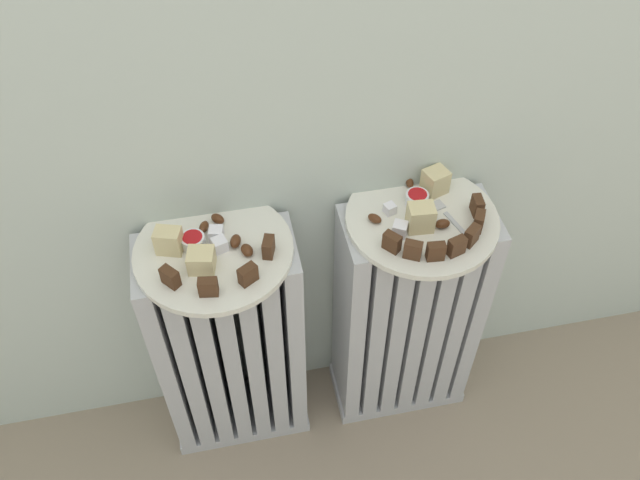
# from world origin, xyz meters

# --- Properties ---
(radiator_left) EXTENTS (0.30, 0.15, 0.59)m
(radiator_left) POSITION_xyz_m (-0.19, 0.28, 0.29)
(radiator_left) COLOR #B2B2B7
(radiator_left) RESTS_ON ground_plane
(radiator_right) EXTENTS (0.30, 0.15, 0.59)m
(radiator_right) POSITION_xyz_m (0.19, 0.28, 0.29)
(radiator_right) COLOR #B2B2B7
(radiator_right) RESTS_ON ground_plane
(plate_left) EXTENTS (0.28, 0.28, 0.01)m
(plate_left) POSITION_xyz_m (-0.19, 0.28, 0.59)
(plate_left) COLOR silver
(plate_left) RESTS_ON radiator_left
(plate_right) EXTENTS (0.28, 0.28, 0.01)m
(plate_right) POSITION_xyz_m (0.19, 0.28, 0.59)
(plate_right) COLOR silver
(plate_right) RESTS_ON radiator_right
(dark_cake_slice_left_0) EXTENTS (0.03, 0.04, 0.03)m
(dark_cake_slice_left_0) POSITION_xyz_m (-0.26, 0.22, 0.62)
(dark_cake_slice_left_0) COLOR #472B19
(dark_cake_slice_left_0) RESTS_ON plate_left
(dark_cake_slice_left_1) EXTENTS (0.03, 0.02, 0.03)m
(dark_cake_slice_left_1) POSITION_xyz_m (-0.20, 0.18, 0.62)
(dark_cake_slice_left_1) COLOR #472B19
(dark_cake_slice_left_1) RESTS_ON plate_left
(dark_cake_slice_left_2) EXTENTS (0.04, 0.03, 0.03)m
(dark_cake_slice_left_2) POSITION_xyz_m (-0.14, 0.20, 0.62)
(dark_cake_slice_left_2) COLOR #472B19
(dark_cake_slice_left_2) RESTS_ON plate_left
(dark_cake_slice_left_3) EXTENTS (0.03, 0.04, 0.03)m
(dark_cake_slice_left_3) POSITION_xyz_m (-0.10, 0.25, 0.62)
(dark_cake_slice_left_3) COLOR #472B19
(dark_cake_slice_left_3) RESTS_ON plate_left
(marble_cake_slice_left_0) EXTENTS (0.05, 0.04, 0.05)m
(marble_cake_slice_left_0) POSITION_xyz_m (-0.26, 0.29, 0.62)
(marble_cake_slice_left_0) COLOR beige
(marble_cake_slice_left_0) RESTS_ON plate_left
(marble_cake_slice_left_1) EXTENTS (0.05, 0.05, 0.04)m
(marble_cake_slice_left_1) POSITION_xyz_m (-0.21, 0.24, 0.62)
(marble_cake_slice_left_1) COLOR beige
(marble_cake_slice_left_1) RESTS_ON plate_left
(turkish_delight_left_0) EXTENTS (0.03, 0.03, 0.02)m
(turkish_delight_left_0) POSITION_xyz_m (-0.18, 0.28, 0.61)
(turkish_delight_left_0) COLOR white
(turkish_delight_left_0) RESTS_ON plate_left
(turkish_delight_left_1) EXTENTS (0.03, 0.03, 0.02)m
(turkish_delight_left_1) POSITION_xyz_m (-0.18, 0.30, 0.61)
(turkish_delight_left_1) COLOR white
(turkish_delight_left_1) RESTS_ON plate_left
(medjool_date_left_0) EXTENTS (0.03, 0.03, 0.02)m
(medjool_date_left_0) POSITION_xyz_m (-0.20, 0.33, 0.61)
(medjool_date_left_0) COLOR #4C2814
(medjool_date_left_0) RESTS_ON plate_left
(medjool_date_left_1) EXTENTS (0.03, 0.03, 0.02)m
(medjool_date_left_1) POSITION_xyz_m (-0.15, 0.28, 0.61)
(medjool_date_left_1) COLOR #4C2814
(medjool_date_left_1) RESTS_ON plate_left
(medjool_date_left_2) EXTENTS (0.03, 0.03, 0.02)m
(medjool_date_left_2) POSITION_xyz_m (-0.17, 0.34, 0.61)
(medjool_date_left_2) COLOR #4C2814
(medjool_date_left_2) RESTS_ON plate_left
(medjool_date_left_3) EXTENTS (0.03, 0.03, 0.02)m
(medjool_date_left_3) POSITION_xyz_m (-0.13, 0.26, 0.61)
(medjool_date_left_3) COLOR #4C2814
(medjool_date_left_3) RESTS_ON plate_left
(jam_bowl_left) EXTENTS (0.04, 0.04, 0.02)m
(jam_bowl_left) POSITION_xyz_m (-0.22, 0.29, 0.61)
(jam_bowl_left) COLOR white
(jam_bowl_left) RESTS_ON plate_left
(dark_cake_slice_right_0) EXTENTS (0.03, 0.03, 0.04)m
(dark_cake_slice_right_0) POSITION_xyz_m (0.11, 0.22, 0.62)
(dark_cake_slice_right_0) COLOR #472B19
(dark_cake_slice_right_0) RESTS_ON plate_right
(dark_cake_slice_right_1) EXTENTS (0.03, 0.03, 0.04)m
(dark_cake_slice_right_1) POSITION_xyz_m (0.14, 0.19, 0.62)
(dark_cake_slice_right_1) COLOR #472B19
(dark_cake_slice_right_1) RESTS_ON plate_right
(dark_cake_slice_right_2) EXTENTS (0.03, 0.02, 0.04)m
(dark_cake_slice_right_2) POSITION_xyz_m (0.18, 0.18, 0.62)
(dark_cake_slice_right_2) COLOR #472B19
(dark_cake_slice_right_2) RESTS_ON plate_right
(dark_cake_slice_right_3) EXTENTS (0.03, 0.02, 0.04)m
(dark_cake_slice_right_3) POSITION_xyz_m (0.22, 0.19, 0.62)
(dark_cake_slice_right_3) COLOR #472B19
(dark_cake_slice_right_3) RESTS_ON plate_right
(dark_cake_slice_right_4) EXTENTS (0.03, 0.03, 0.04)m
(dark_cake_slice_right_4) POSITION_xyz_m (0.25, 0.20, 0.62)
(dark_cake_slice_right_4) COLOR #472B19
(dark_cake_slice_right_4) RESTS_ON plate_right
(dark_cake_slice_right_5) EXTENTS (0.03, 0.03, 0.04)m
(dark_cake_slice_right_5) POSITION_xyz_m (0.28, 0.23, 0.62)
(dark_cake_slice_right_5) COLOR #472B19
(dark_cake_slice_right_5) RESTS_ON plate_right
(dark_cake_slice_right_6) EXTENTS (0.02, 0.03, 0.04)m
(dark_cake_slice_right_6) POSITION_xyz_m (0.29, 0.27, 0.62)
(dark_cake_slice_right_6) COLOR #472B19
(dark_cake_slice_right_6) RESTS_ON plate_right
(marble_cake_slice_right_0) EXTENTS (0.05, 0.04, 0.05)m
(marble_cake_slice_right_0) POSITION_xyz_m (0.18, 0.26, 0.63)
(marble_cake_slice_right_0) COLOR beige
(marble_cake_slice_right_0) RESTS_ON plate_right
(marble_cake_slice_right_1) EXTENTS (0.05, 0.05, 0.05)m
(marble_cake_slice_right_1) POSITION_xyz_m (0.23, 0.34, 0.62)
(marble_cake_slice_right_1) COLOR beige
(marble_cake_slice_right_1) RESTS_ON plate_right
(turkish_delight_right_0) EXTENTS (0.03, 0.03, 0.02)m
(turkish_delight_right_0) POSITION_xyz_m (0.20, 0.28, 0.61)
(turkish_delight_right_0) COLOR white
(turkish_delight_right_0) RESTS_ON plate_right
(turkish_delight_right_1) EXTENTS (0.03, 0.03, 0.02)m
(turkish_delight_right_1) POSITION_xyz_m (0.14, 0.25, 0.61)
(turkish_delight_right_1) COLOR white
(turkish_delight_right_1) RESTS_ON plate_right
(turkish_delight_right_2) EXTENTS (0.02, 0.02, 0.02)m
(turkish_delight_right_2) POSITION_xyz_m (0.13, 0.30, 0.61)
(turkish_delight_right_2) COLOR white
(turkish_delight_right_2) RESTS_ON plate_right
(medjool_date_right_0) EXTENTS (0.03, 0.02, 0.02)m
(medjool_date_right_0) POSITION_xyz_m (0.22, 0.25, 0.61)
(medjool_date_right_0) COLOR #4C2814
(medjool_date_right_0) RESTS_ON plate_right
(medjool_date_right_1) EXTENTS (0.02, 0.03, 0.02)m
(medjool_date_right_1) POSITION_xyz_m (0.19, 0.36, 0.61)
(medjool_date_right_1) COLOR #4C2814
(medjool_date_right_1) RESTS_ON plate_right
(medjool_date_right_2) EXTENTS (0.03, 0.03, 0.02)m
(medjool_date_right_2) POSITION_xyz_m (0.10, 0.29, 0.61)
(medjool_date_right_2) COLOR #4C2814
(medjool_date_right_2) RESTS_ON plate_right
(jam_bowl_right) EXTENTS (0.04, 0.04, 0.02)m
(jam_bowl_right) POSITION_xyz_m (0.19, 0.32, 0.61)
(jam_bowl_right) COLOR white
(jam_bowl_right) RESTS_ON plate_right
(fork) EXTENTS (0.04, 0.11, 0.00)m
(fork) POSITION_xyz_m (0.24, 0.27, 0.60)
(fork) COLOR #B7B7BC
(fork) RESTS_ON plate_right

